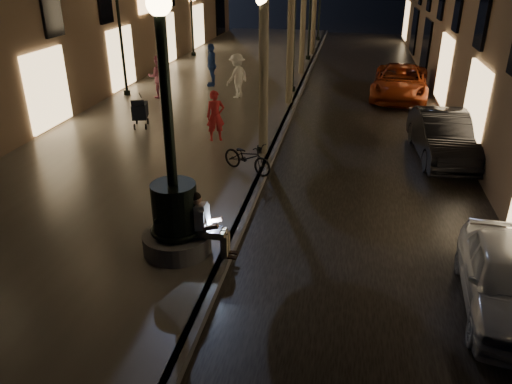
% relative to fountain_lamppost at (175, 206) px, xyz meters
% --- Properties ---
extents(ground, '(120.00, 120.00, 0.00)m').
position_rel_fountain_lamppost_xyz_m(ground, '(1.00, 13.00, -1.21)').
color(ground, black).
rests_on(ground, ground).
extents(cobble_lane, '(6.00, 45.00, 0.02)m').
position_rel_fountain_lamppost_xyz_m(cobble_lane, '(4.00, 13.00, -1.20)').
color(cobble_lane, black).
rests_on(cobble_lane, ground).
extents(promenade, '(8.00, 45.00, 0.20)m').
position_rel_fountain_lamppost_xyz_m(promenade, '(-3.00, 13.00, -1.11)').
color(promenade, '#615D56').
rests_on(promenade, ground).
extents(curb_strip, '(0.25, 45.00, 0.20)m').
position_rel_fountain_lamppost_xyz_m(curb_strip, '(1.00, 13.00, -1.11)').
color(curb_strip, '#59595B').
rests_on(curb_strip, ground).
extents(fountain_lamppost, '(1.40, 1.40, 5.21)m').
position_rel_fountain_lamppost_xyz_m(fountain_lamppost, '(0.00, 0.00, 0.00)').
color(fountain_lamppost, '#59595B').
rests_on(fountain_lamppost, promenade).
extents(seated_man_laptop, '(0.99, 0.34, 1.36)m').
position_rel_fountain_lamppost_xyz_m(seated_man_laptop, '(0.61, 0.00, -0.29)').
color(seated_man_laptop, gray).
rests_on(seated_man_laptop, promenade).
extents(lamp_curb_a, '(0.36, 0.36, 4.81)m').
position_rel_fountain_lamppost_xyz_m(lamp_curb_a, '(0.70, 6.00, 2.02)').
color(lamp_curb_a, black).
rests_on(lamp_curb_a, promenade).
extents(lamp_curb_b, '(0.36, 0.36, 4.81)m').
position_rel_fountain_lamppost_xyz_m(lamp_curb_b, '(0.70, 14.00, 2.02)').
color(lamp_curb_b, black).
rests_on(lamp_curb_b, promenade).
extents(lamp_curb_c, '(0.36, 0.36, 4.81)m').
position_rel_fountain_lamppost_xyz_m(lamp_curb_c, '(0.70, 22.00, 2.02)').
color(lamp_curb_c, black).
rests_on(lamp_curb_c, promenade).
extents(lamp_left_b, '(0.36, 0.36, 4.81)m').
position_rel_fountain_lamppost_xyz_m(lamp_left_b, '(-6.40, 12.00, 2.02)').
color(lamp_left_b, black).
rests_on(lamp_left_b, promenade).
extents(lamp_left_c, '(0.36, 0.36, 4.81)m').
position_rel_fountain_lamppost_xyz_m(lamp_left_c, '(-6.40, 22.00, 2.02)').
color(lamp_left_c, black).
rests_on(lamp_left_c, promenade).
extents(stroller, '(0.70, 1.18, 1.19)m').
position_rel_fountain_lamppost_xyz_m(stroller, '(-3.96, 7.70, -0.41)').
color(stroller, black).
rests_on(stroller, promenade).
extents(car_front, '(1.73, 3.70, 1.22)m').
position_rel_fountain_lamppost_xyz_m(car_front, '(6.20, -0.50, -0.60)').
color(car_front, '#B0B3B8').
rests_on(car_front, ground).
extents(car_second, '(1.82, 4.42, 1.42)m').
position_rel_fountain_lamppost_xyz_m(car_second, '(6.20, 7.04, -0.50)').
color(car_second, black).
rests_on(car_second, ground).
extents(car_third, '(2.85, 5.29, 1.41)m').
position_rel_fountain_lamppost_xyz_m(car_third, '(5.44, 14.44, -0.51)').
color(car_third, '#9B3513').
rests_on(car_third, ground).
extents(pedestrian_red, '(0.71, 0.60, 1.65)m').
position_rel_fountain_lamppost_xyz_m(pedestrian_red, '(-0.97, 6.84, -0.19)').
color(pedestrian_red, red).
rests_on(pedestrian_red, promenade).
extents(pedestrian_pink, '(1.05, 0.94, 1.79)m').
position_rel_fountain_lamppost_xyz_m(pedestrian_pink, '(-4.79, 11.80, -0.12)').
color(pedestrian_pink, pink).
rests_on(pedestrian_pink, promenade).
extents(pedestrian_white, '(1.19, 1.38, 1.85)m').
position_rel_fountain_lamppost_xyz_m(pedestrian_white, '(-1.50, 12.45, -0.09)').
color(pedestrian_white, white).
rests_on(pedestrian_white, promenade).
extents(pedestrian_blue, '(0.64, 1.20, 1.94)m').
position_rel_fountain_lamppost_xyz_m(pedestrian_blue, '(-3.15, 14.38, -0.04)').
color(pedestrian_blue, '#284996').
rests_on(pedestrian_blue, promenade).
extents(bicycle, '(1.72, 1.27, 0.86)m').
position_rel_fountain_lamppost_xyz_m(bicycle, '(0.58, 4.38, -0.58)').
color(bicycle, black).
rests_on(bicycle, promenade).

